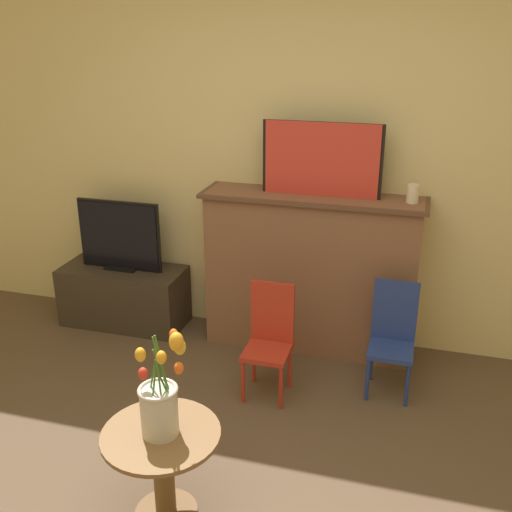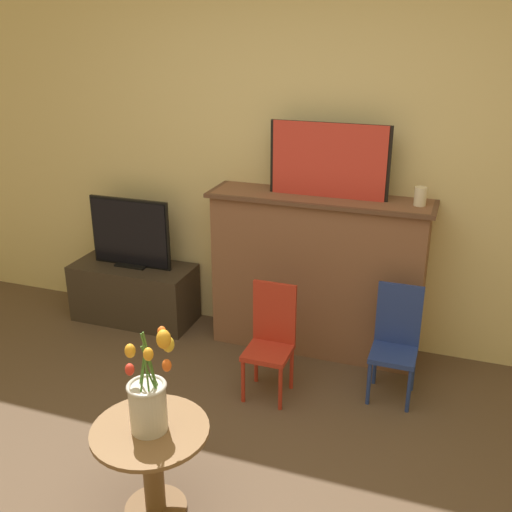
{
  "view_description": "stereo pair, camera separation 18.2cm",
  "coord_description": "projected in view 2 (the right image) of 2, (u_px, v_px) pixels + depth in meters",
  "views": [
    {
      "loc": [
        0.78,
        -1.71,
        2.11
      ],
      "look_at": [
        -0.04,
        1.16,
        0.94
      ],
      "focal_mm": 42.0,
      "sensor_mm": 36.0,
      "label": 1
    },
    {
      "loc": [
        0.95,
        -1.65,
        2.11
      ],
      "look_at": [
        -0.04,
        1.16,
        0.94
      ],
      "focal_mm": 42.0,
      "sensor_mm": 36.0,
      "label": 2
    }
  ],
  "objects": [
    {
      "name": "side_table",
      "position": [
        152.0,
        457.0,
        2.66
      ],
      "size": [
        0.52,
        0.52,
        0.45
      ],
      "color": "brown",
      "rests_on": "ground"
    },
    {
      "name": "tv_stand",
      "position": [
        135.0,
        292.0,
        4.48
      ],
      "size": [
        0.9,
        0.4,
        0.43
      ],
      "color": "#382D23",
      "rests_on": "ground"
    },
    {
      "name": "vase_tulips",
      "position": [
        149.0,
        398.0,
        2.55
      ],
      "size": [
        0.23,
        0.21,
        0.51
      ],
      "color": "beige",
      "rests_on": "side_table"
    },
    {
      "name": "wall_back",
      "position": [
        312.0,
        147.0,
        3.89
      ],
      "size": [
        8.0,
        0.06,
        2.7
      ],
      "color": "beige",
      "rests_on": "ground"
    },
    {
      "name": "painting",
      "position": [
        329.0,
        160.0,
        3.69
      ],
      "size": [
        0.75,
        0.03,
        0.46
      ],
      "color": "black",
      "rests_on": "fireplace_mantel"
    },
    {
      "name": "mantel_candle",
      "position": [
        420.0,
        196.0,
        3.57
      ],
      "size": [
        0.07,
        0.07,
        0.11
      ],
      "color": "silver",
      "rests_on": "fireplace_mantel"
    },
    {
      "name": "tv_monitor",
      "position": [
        130.0,
        234.0,
        4.32
      ],
      "size": [
        0.62,
        0.12,
        0.51
      ],
      "color": "black",
      "rests_on": "tv_stand"
    },
    {
      "name": "fireplace_mantel",
      "position": [
        317.0,
        273.0,
        3.97
      ],
      "size": [
        1.44,
        0.38,
        1.08
      ],
      "color": "brown",
      "rests_on": "ground"
    },
    {
      "name": "chair_red",
      "position": [
        271.0,
        336.0,
        3.54
      ],
      "size": [
        0.26,
        0.26,
        0.69
      ],
      "color": "#B22D1E",
      "rests_on": "ground"
    },
    {
      "name": "chair_blue",
      "position": [
        396.0,
        338.0,
        3.52
      ],
      "size": [
        0.26,
        0.26,
        0.69
      ],
      "color": "navy",
      "rests_on": "ground"
    }
  ]
}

